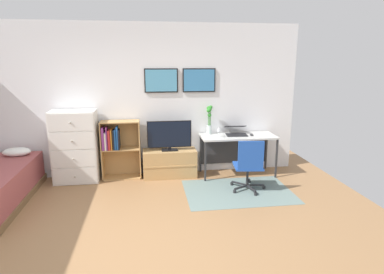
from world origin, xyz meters
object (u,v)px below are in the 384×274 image
object	(u,v)px
tv_stand	(170,163)
computer_mouse	(252,135)
desk	(237,142)
office_chair	(249,164)
wine_glass	(219,129)
laptop	(236,131)
dresser	(75,147)
bookshelf	(117,145)
bamboo_vase	(209,119)
television	(169,136)

from	to	relation	value
tv_stand	computer_mouse	bearing A→B (deg)	-4.88
desk	computer_mouse	world-z (taller)	computer_mouse
office_chair	wine_glass	world-z (taller)	wine_glass
tv_stand	laptop	size ratio (longest dim) A/B	2.21
laptop	computer_mouse	bearing A→B (deg)	-24.52
dresser	bookshelf	world-z (taller)	dresser
bookshelf	laptop	bearing A→B (deg)	-1.07
dresser	laptop	world-z (taller)	dresser
bamboo_vase	television	bearing A→B (deg)	-169.31
dresser	television	world-z (taller)	dresser
office_chair	wine_glass	bearing A→B (deg)	121.86
dresser	bookshelf	xyz separation A→B (m)	(0.69, 0.07, -0.02)
bookshelf	television	xyz separation A→B (m)	(0.92, -0.08, 0.16)
computer_mouse	laptop	bearing A→B (deg)	151.14
office_chair	bamboo_vase	size ratio (longest dim) A/B	1.64
laptop	wine_glass	size ratio (longest dim) A/B	2.39
laptop	bamboo_vase	distance (m)	0.54
dresser	television	xyz separation A→B (m)	(1.61, -0.01, 0.14)
desk	bamboo_vase	size ratio (longest dim) A/B	2.56
television	bamboo_vase	world-z (taller)	bamboo_vase
tv_stand	laptop	world-z (taller)	laptop
tv_stand	computer_mouse	world-z (taller)	computer_mouse
computer_mouse	bamboo_vase	world-z (taller)	bamboo_vase
dresser	bookshelf	size ratio (longest dim) A/B	1.20
tv_stand	television	world-z (taller)	television
bamboo_vase	tv_stand	bearing A→B (deg)	-170.99
dresser	desk	xyz separation A→B (m)	(2.84, 0.01, -0.02)
office_chair	desk	bearing A→B (deg)	94.56
television	wine_glass	xyz separation A→B (m)	(0.86, -0.12, 0.12)
tv_stand	bamboo_vase	size ratio (longest dim) A/B	1.81
computer_mouse	bamboo_vase	xyz separation A→B (m)	(-0.73, 0.24, 0.27)
bookshelf	desk	world-z (taller)	bookshelf
dresser	computer_mouse	size ratio (longest dim) A/B	11.93
tv_stand	bamboo_vase	world-z (taller)	bamboo_vase
bookshelf	desk	distance (m)	2.15
bookshelf	wine_glass	xyz separation A→B (m)	(1.78, -0.20, 0.28)
dresser	tv_stand	distance (m)	1.65
laptop	computer_mouse	size ratio (longest dim) A/B	4.14
dresser	computer_mouse	xyz separation A→B (m)	(3.08, -0.11, 0.14)
television	wine_glass	size ratio (longest dim) A/B	4.33
bookshelf	desk	size ratio (longest dim) A/B	0.77
tv_stand	computer_mouse	xyz separation A→B (m)	(1.47, -0.13, 0.51)
tv_stand	office_chair	xyz separation A→B (m)	(1.20, -0.87, 0.21)
office_chair	bamboo_vase	world-z (taller)	bamboo_vase
television	office_chair	world-z (taller)	television
laptop	bamboo_vase	world-z (taller)	bamboo_vase
office_chair	computer_mouse	xyz separation A→B (m)	(0.27, 0.75, 0.30)
laptop	wine_glass	world-z (taller)	wine_glass
tv_stand	desk	distance (m)	1.28
office_chair	computer_mouse	size ratio (longest dim) A/B	8.27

